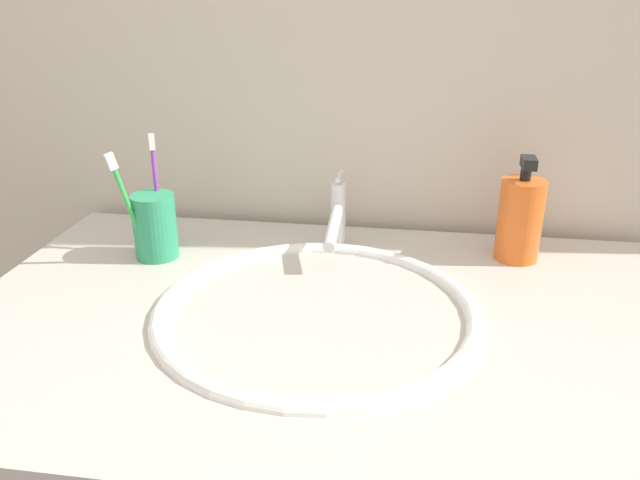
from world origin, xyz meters
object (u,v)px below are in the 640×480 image
Objects in this scene: toothbrush_cup at (155,226)px; toothbrush_green at (126,200)px; toothbrush_purple at (156,185)px; faucet at (337,218)px; soap_dispenser at (520,219)px.

toothbrush_green is at bearing -127.60° from toothbrush_cup.
toothbrush_green is at bearing -113.14° from toothbrush_purple.
toothbrush_green reaches higher than faucet.
toothbrush_green reaches higher than toothbrush_cup.
faucet is at bearing 17.84° from toothbrush_green.
toothbrush_green is at bearing -162.16° from faucet.
faucet is 0.28m from soap_dispenser.
toothbrush_purple is 1.11× the size of soap_dispenser.
faucet is at bearing 8.37° from toothbrush_purple.
toothbrush_cup is at bearing 52.40° from toothbrush_green.
toothbrush_cup is 0.59× the size of toothbrush_green.
toothbrush_green is (-0.30, -0.10, 0.05)m from faucet.
toothbrush_green is 0.59m from soap_dispenser.
soap_dispenser reaches higher than toothbrush_cup.
soap_dispenser is (0.28, 0.01, 0.01)m from faucet.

